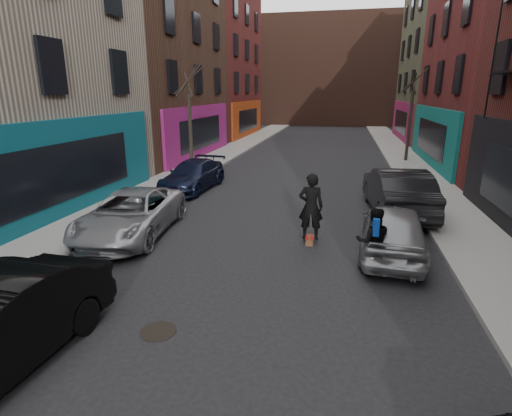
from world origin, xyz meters
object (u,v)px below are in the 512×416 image
at_px(parked_left_end, 193,175).
at_px(parked_right_end, 397,191).
at_px(pedestrian, 373,241).
at_px(manhole, 158,331).
at_px(parked_left_far, 131,214).
at_px(parked_right_far, 393,230).
at_px(skateboard, 310,240).
at_px(tree_left_far, 190,111).
at_px(tree_right_far, 411,106).
at_px(skateboarder, 311,207).

relative_size(parked_left_end, parked_right_end, 0.88).
height_order(pedestrian, manhole, pedestrian).
relative_size(parked_left_far, parked_right_far, 1.17).
height_order(parked_right_far, skateboard, parked_right_far).
relative_size(tree_left_far, pedestrian, 3.78).
height_order(tree_left_far, tree_right_far, tree_right_far).
bearing_deg(pedestrian, manhole, 36.88).
bearing_deg(pedestrian, parked_left_far, -13.94).
xyz_separation_m(tree_right_far, parked_left_end, (-10.80, -10.02, -2.87)).
relative_size(skateboarder, pedestrian, 1.18).
bearing_deg(parked_right_far, parked_left_far, 5.50).
distance_m(parked_left_end, pedestrian, 10.79).
bearing_deg(tree_left_far, skateboarder, -52.35).
bearing_deg(pedestrian, parked_right_far, -117.32).
relative_size(tree_left_far, manhole, 9.29).
relative_size(tree_right_far, parked_left_end, 1.49).
bearing_deg(parked_right_far, parked_left_end, -32.03).
bearing_deg(tree_right_far, parked_left_end, -137.16).
bearing_deg(parked_left_end, manhole, -68.74).
bearing_deg(tree_right_far, parked_left_far, -122.72).
height_order(skateboard, manhole, skateboard).
bearing_deg(parked_left_end, parked_left_far, -83.26).
xyz_separation_m(parked_left_far, parked_right_end, (8.49, 4.25, 0.17)).
bearing_deg(skateboard, tree_left_far, 125.20).
xyz_separation_m(tree_left_far, pedestrian, (9.20, -11.67, -2.51)).
distance_m(parked_right_far, pedestrian, 1.59).
bearing_deg(parked_right_far, tree_right_far, -94.01).
relative_size(parked_left_end, skateboard, 5.72).
height_order(parked_left_far, skateboarder, skateboarder).
xyz_separation_m(parked_left_end, parked_right_end, (8.82, -2.03, 0.20)).
xyz_separation_m(parked_left_end, parked_right_far, (8.25, -6.21, 0.06)).
xyz_separation_m(parked_left_end, skateboarder, (5.91, -5.72, 0.45)).
height_order(tree_left_far, parked_right_far, tree_left_far).
bearing_deg(tree_right_far, pedestrian, -100.26).
bearing_deg(tree_left_far, parked_left_far, -79.42).
bearing_deg(manhole, parked_left_far, 123.31).
distance_m(tree_left_far, manhole, 16.32).
relative_size(parked_left_far, skateboarder, 2.47).
relative_size(parked_left_far, pedestrian, 2.91).
relative_size(tree_left_far, parked_right_end, 1.24).
height_order(tree_right_far, parked_right_end, tree_right_far).
bearing_deg(tree_right_far, skateboarder, -107.24).
bearing_deg(tree_left_far, manhole, -71.38).
xyz_separation_m(parked_left_far, manhole, (3.17, -4.83, -0.69)).
relative_size(parked_right_far, skateboarder, 2.11).
bearing_deg(manhole, skateboard, 65.86).
height_order(parked_left_far, manhole, parked_left_far).
distance_m(tree_right_far, pedestrian, 18.16).
bearing_deg(parked_left_far, manhole, -62.65).
bearing_deg(parked_right_end, parked_left_end, -18.14).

